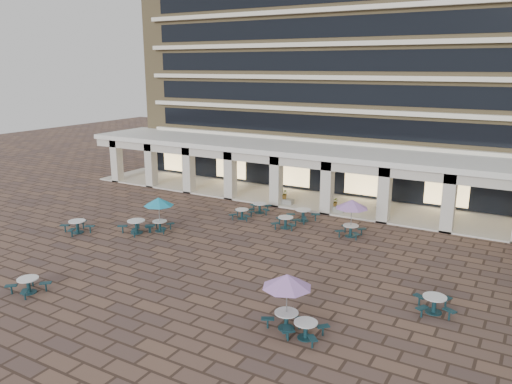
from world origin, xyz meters
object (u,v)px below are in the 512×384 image
planter_right (335,207)px  picnic_table_1 (28,284)px  planter_left (284,198)px  picnic_table_4 (159,203)px  picnic_table_2 (306,328)px

planter_right → picnic_table_1: bearing=-111.2°
planter_left → planter_right: planter_left is taller
picnic_table_4 → planter_left: (4.21, 9.85, -1.38)m
picnic_table_4 → planter_left: bearing=53.2°
picnic_table_1 → picnic_table_2: bearing=15.9°
picnic_table_1 → picnic_table_2: (13.26, 2.87, -0.02)m
picnic_table_1 → picnic_table_4: 10.41m
planter_left → planter_right: (4.22, 0.00, -0.10)m
picnic_table_2 → planter_left: 19.80m
picnic_table_2 → picnic_table_1: bearing=-167.8°
picnic_table_4 → planter_right: size_ratio=1.52×
picnic_table_1 → planter_right: (7.80, 20.14, 0.01)m
picnic_table_2 → planter_right: planter_right is taller
picnic_table_1 → planter_right: bearing=72.5°
picnic_table_4 → planter_right: bearing=35.8°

